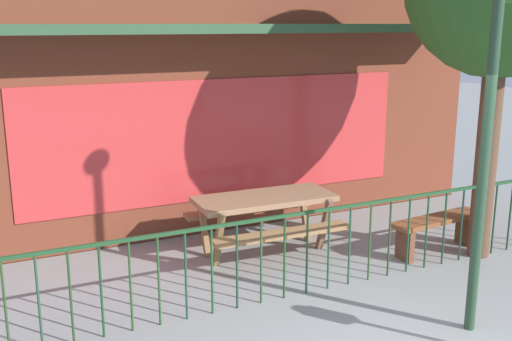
# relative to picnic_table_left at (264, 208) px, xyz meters

# --- Properties ---
(pub_storefront) EXTENTS (8.71, 1.22, 5.26)m
(pub_storefront) POSITION_rel_picnic_table_left_xyz_m (-0.13, 1.30, 2.01)
(pub_storefront) COLOR #3E1D13
(pub_storefront) RESTS_ON ground
(patio_fence_front) EXTENTS (7.34, 0.04, 0.97)m
(patio_fence_front) POSITION_rel_picnic_table_left_xyz_m (-0.13, -1.32, 0.05)
(patio_fence_front) COLOR #204B27
(patio_fence_front) RESTS_ON ground
(picnic_table_left) EXTENTS (1.85, 1.43, 0.79)m
(picnic_table_left) POSITION_rel_picnic_table_left_xyz_m (0.00, 0.00, 0.00)
(picnic_table_left) COLOR #A07452
(picnic_table_left) RESTS_ON ground
(patio_bench) EXTENTS (1.42, 0.45, 0.48)m
(patio_bench) POSITION_rel_picnic_table_left_xyz_m (2.06, -0.96, -0.26)
(patio_bench) COLOR brown
(patio_bench) RESTS_ON ground
(street_lamp) EXTENTS (0.28, 0.28, 4.07)m
(street_lamp) POSITION_rel_picnic_table_left_xyz_m (0.93, -2.71, 2.03)
(street_lamp) COLOR #28462F
(street_lamp) RESTS_ON ground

